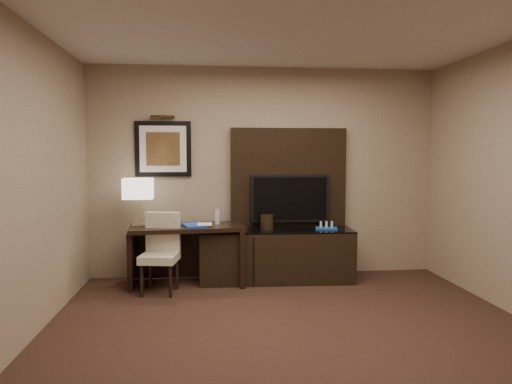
{
  "coord_description": "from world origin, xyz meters",
  "views": [
    {
      "loc": [
        -0.74,
        -3.4,
        1.58
      ],
      "look_at": [
        -0.19,
        1.8,
        1.15
      ],
      "focal_mm": 32.0,
      "sensor_mm": 36.0,
      "label": 1
    }
  ],
  "objects": [
    {
      "name": "floor",
      "position": [
        0.0,
        0.0,
        -0.01
      ],
      "size": [
        4.5,
        5.0,
        0.01
      ],
      "primitive_type": "cube",
      "color": "#301C16",
      "rests_on": "ground"
    },
    {
      "name": "ceiling",
      "position": [
        0.0,
        0.0,
        2.7
      ],
      "size": [
        4.5,
        5.0,
        0.01
      ],
      "primitive_type": "cube",
      "color": "silver",
      "rests_on": "wall_back"
    },
    {
      "name": "wall_back",
      "position": [
        0.0,
        2.5,
        1.35
      ],
      "size": [
        4.5,
        0.01,
        2.7
      ],
      "primitive_type": "cube",
      "color": "gray",
      "rests_on": "floor"
    },
    {
      "name": "desk",
      "position": [
        -0.99,
        2.1,
        0.36
      ],
      "size": [
        1.4,
        0.68,
        0.73
      ],
      "primitive_type": "cube",
      "rotation": [
        0.0,
        0.0,
        0.08
      ],
      "color": "black",
      "rests_on": "floor"
    },
    {
      "name": "credenza",
      "position": [
        0.11,
        2.15,
        0.33
      ],
      "size": [
        1.91,
        0.62,
        0.65
      ],
      "primitive_type": "cube",
      "rotation": [
        0.0,
        0.0,
        -0.05
      ],
      "color": "black",
      "rests_on": "floor"
    },
    {
      "name": "tv_wall_panel",
      "position": [
        0.3,
        2.44,
        1.27
      ],
      "size": [
        1.5,
        0.12,
        1.3
      ],
      "primitive_type": "cube",
      "color": "black",
      "rests_on": "wall_back"
    },
    {
      "name": "tv",
      "position": [
        0.3,
        2.34,
        1.02
      ],
      "size": [
        1.0,
        0.08,
        0.6
      ],
      "primitive_type": "cube",
      "color": "black",
      "rests_on": "tv_wall_panel"
    },
    {
      "name": "artwork",
      "position": [
        -1.3,
        2.48,
        1.65
      ],
      "size": [
        0.7,
        0.04,
        0.7
      ],
      "primitive_type": "cube",
      "color": "black",
      "rests_on": "wall_back"
    },
    {
      "name": "picture_light",
      "position": [
        -1.3,
        2.44,
        2.05
      ],
      "size": [
        0.04,
        0.04,
        0.3
      ],
      "primitive_type": "cylinder",
      "color": "#3E2914",
      "rests_on": "wall_back"
    },
    {
      "name": "desk_chair",
      "position": [
        -1.3,
        1.79,
        0.42
      ],
      "size": [
        0.47,
        0.52,
        0.84
      ],
      "primitive_type": null,
      "rotation": [
        0.0,
        0.0,
        -0.16
      ],
      "color": "beige",
      "rests_on": "floor"
    },
    {
      "name": "table_lamp",
      "position": [
        -1.58,
        2.18,
        0.99
      ],
      "size": [
        0.35,
        0.24,
        0.53
      ],
      "primitive_type": null,
      "rotation": [
        0.0,
        0.0,
        -0.15
      ],
      "color": "#93855C",
      "rests_on": "desk"
    },
    {
      "name": "desk_phone",
      "position": [
        -1.2,
        2.08,
        0.78
      ],
      "size": [
        0.23,
        0.22,
        0.1
      ],
      "primitive_type": null,
      "rotation": [
        0.0,
        0.0,
        -0.22
      ],
      "color": "black",
      "rests_on": "desk"
    },
    {
      "name": "blue_folder",
      "position": [
        -0.91,
        2.06,
        0.74
      ],
      "size": [
        0.32,
        0.37,
        0.02
      ],
      "primitive_type": "cube",
      "rotation": [
        0.0,
        0.0,
        0.3
      ],
      "color": "#1B43B3",
      "rests_on": "desk"
    },
    {
      "name": "book",
      "position": [
        -0.88,
        2.07,
        0.84
      ],
      "size": [
        0.18,
        0.02,
        0.24
      ],
      "primitive_type": "imported",
      "rotation": [
        0.0,
        0.0,
        -0.01
      ],
      "color": "#B7AB8F",
      "rests_on": "desk"
    },
    {
      "name": "water_bottle",
      "position": [
        -0.63,
        2.18,
        0.82
      ],
      "size": [
        0.08,
        0.08,
        0.18
      ],
      "primitive_type": "cylinder",
      "rotation": [
        0.0,
        0.0,
        0.31
      ],
      "color": "silver",
      "rests_on": "desk"
    },
    {
      "name": "ice_bucket",
      "position": [
        -0.02,
        2.18,
        0.74
      ],
      "size": [
        0.21,
        0.21,
        0.18
      ],
      "primitive_type": "cylinder",
      "rotation": [
        0.0,
        0.0,
        -0.33
      ],
      "color": "black",
      "rests_on": "credenza"
    },
    {
      "name": "minibar_tray",
      "position": [
        0.73,
        2.11,
        0.7
      ],
      "size": [
        0.29,
        0.21,
        0.09
      ],
      "primitive_type": null,
      "rotation": [
        0.0,
        0.0,
        -0.2
      ],
      "color": "#194EA4",
      "rests_on": "credenza"
    }
  ]
}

